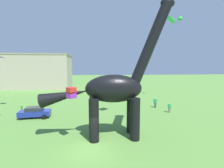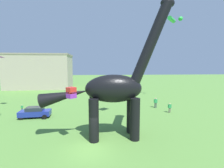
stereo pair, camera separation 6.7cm
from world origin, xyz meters
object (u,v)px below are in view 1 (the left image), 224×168
dinosaur_sculpture (113,89)px  kite_drifting (71,93)px  person_near_flyer (22,107)px  kite_mid_center (173,19)px  person_far_spectator (155,102)px  person_watching_child (169,107)px  parked_sedan_left (35,112)px

dinosaur_sculpture → kite_drifting: bearing=-141.6°
person_near_flyer → kite_mid_center: 34.07m
person_near_flyer → person_far_spectator: person_far_spectator is taller
person_far_spectator → person_watching_child: bearing=-29.9°
kite_mid_center → dinosaur_sculpture: bearing=-128.4°
person_far_spectator → kite_drifting: (-12.63, -12.19, 3.81)m
dinosaur_sculpture → parked_sedan_left: size_ratio=3.26×
person_watching_child → kite_drifting: (-13.76, -8.98, 3.94)m
parked_sedan_left → person_watching_child: bearing=-2.4°
person_watching_child → parked_sedan_left: bearing=58.1°
dinosaur_sculpture → person_watching_child: size_ratio=8.94×
person_watching_child → kite_mid_center: (4.96, 10.59, 16.33)m
kite_drifting → dinosaur_sculpture: bearing=14.3°
dinosaur_sculpture → person_near_flyer: (-14.10, 11.24, -4.49)m
person_watching_child → kite_mid_center: bearing=-59.0°
kite_drifting → kite_mid_center: kite_mid_center is taller
person_near_flyer → parked_sedan_left: bearing=-45.2°
person_watching_child → person_near_flyer: bearing=48.2°
person_near_flyer → kite_drifting: bearing=-47.6°
person_near_flyer → person_far_spectator: (22.70, -0.08, 0.48)m
person_far_spectator → kite_mid_center: (6.09, 7.38, 16.20)m
person_near_flyer → person_watching_child: person_watching_child is taller
kite_mid_center → person_near_flyer: bearing=-165.8°
dinosaur_sculpture → kite_mid_center: (14.69, 18.54, 12.19)m
dinosaur_sculpture → person_near_flyer: 18.58m
dinosaur_sculpture → parked_sedan_left: bearing=169.6°
person_near_flyer → kite_drifting: (10.07, -12.27, 4.29)m
person_watching_child → person_far_spectator: bearing=-14.5°
person_far_spectator → kite_mid_center: bearing=91.1°
person_near_flyer → kite_mid_center: kite_mid_center is taller
dinosaur_sculpture → person_watching_child: dinosaur_sculpture is taller
person_near_flyer → person_watching_child: size_ratio=0.63×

